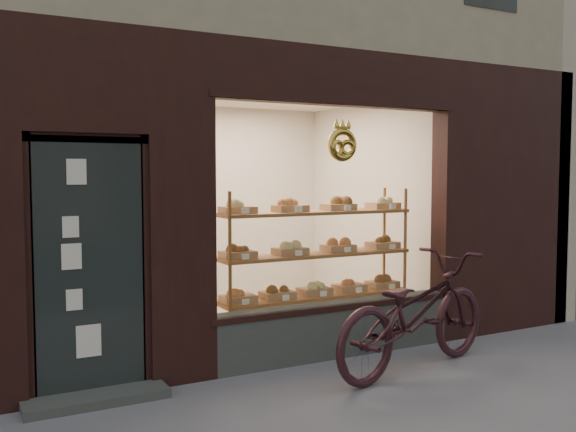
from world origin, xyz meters
TOP-DOWN VIEW (x-y plane):
  - display_shelf at (0.45, 2.55)m, footprint 2.20×0.45m
  - bicycle at (0.84, 1.36)m, footprint 2.23×1.20m

SIDE VIEW (x-z plane):
  - bicycle at x=0.84m, z-range 0.00..1.11m
  - display_shelf at x=0.45m, z-range 0.00..1.70m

